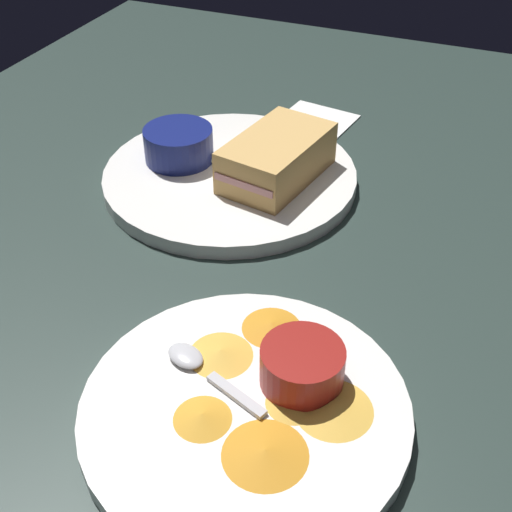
{
  "coord_description": "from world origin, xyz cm",
  "views": [
    {
      "loc": [
        55.26,
        16.7,
        40.31
      ],
      "look_at": [
        11.25,
        -1.61,
        3.0
      ],
      "focal_mm": 47.52,
      "sensor_mm": 36.0,
      "label": 1
    }
  ],
  "objects": [
    {
      "name": "ramekin_light_gravy",
      "position": [
        22.34,
        6.69,
        3.34
      ],
      "size": [
        6.29,
        6.29,
        3.21
      ],
      "color": "maroon",
      "rests_on": "plate_chips_companion"
    },
    {
      "name": "plantain_chip_scatter",
      "position": [
        24.62,
        4.97,
        1.9
      ],
      "size": [
        18.22,
        16.74,
        0.6
      ],
      "color": "gold",
      "rests_on": "plate_chips_companion"
    },
    {
      "name": "spoon_by_gravy_ramekin",
      "position": [
        24.19,
        -1.09,
        1.96
      ],
      "size": [
        4.87,
        9.75,
        0.8
      ],
      "color": "silver",
      "rests_on": "plate_chips_companion"
    },
    {
      "name": "sandwich_half_near",
      "position": [
        -4.2,
        -5.61,
        4.0
      ],
      "size": [
        14.29,
        9.78,
        4.8
      ],
      "color": "tan",
      "rests_on": "plate_sandwich_main"
    },
    {
      "name": "plate_chips_companion",
      "position": [
        25.98,
        3.66,
        0.8
      ],
      "size": [
        24.24,
        24.24,
        1.6
      ],
      "primitive_type": "cylinder",
      "color": "white",
      "rests_on": "ground_plane"
    },
    {
      "name": "ramekin_dark_sauce",
      "position": [
        -3.61,
        -17.19,
        3.6
      ],
      "size": [
        7.75,
        7.75,
        3.71
      ],
      "color": "navy",
      "rests_on": "plate_sandwich_main"
    },
    {
      "name": "spoon_by_dark_ramekin",
      "position": [
        -5.28,
        -11.49,
        1.96
      ],
      "size": [
        4.21,
        9.87,
        0.8
      ],
      "color": "silver",
      "rests_on": "plate_sandwich_main"
    },
    {
      "name": "paper_napkin_folded",
      "position": [
        -20.16,
        -7.02,
        0.2
      ],
      "size": [
        12.18,
        10.49,
        0.4
      ],
      "primitive_type": "cube",
      "rotation": [
        0.0,
        0.0,
        -0.14
      ],
      "color": "white",
      "rests_on": "ground_plane"
    },
    {
      "name": "plate_sandwich_main",
      "position": [
        -3.48,
        -10.88,
        0.8
      ],
      "size": [
        28.03,
        28.03,
        1.6
      ],
      "primitive_type": "cylinder",
      "color": "white",
      "rests_on": "ground_plane"
    },
    {
      "name": "ground_plane",
      "position": [
        0.0,
        0.0,
        -1.5
      ],
      "size": [
        110.0,
        110.0,
        3.0
      ],
      "primitive_type": "cube",
      "color": "#283833"
    }
  ]
}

